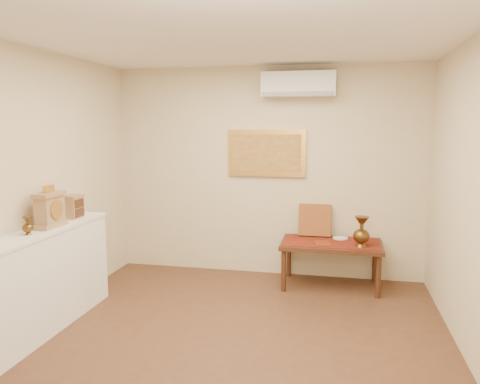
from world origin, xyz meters
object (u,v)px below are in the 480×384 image
(wooden_chest, at_px, (73,207))
(low_table, at_px, (331,248))
(brass_urn_tall, at_px, (362,228))
(mantel_clock, at_px, (50,209))
(display_ledge, at_px, (38,282))

(wooden_chest, bearing_deg, low_table, 24.49)
(brass_urn_tall, xyz_separation_m, mantel_clock, (-2.99, -1.52, 0.38))
(mantel_clock, xyz_separation_m, wooden_chest, (-0.03, 0.45, -0.05))
(display_ledge, relative_size, low_table, 1.68)
(brass_urn_tall, bearing_deg, display_ledge, -150.20)
(wooden_chest, relative_size, low_table, 0.20)
(brass_urn_tall, relative_size, wooden_chest, 1.76)
(wooden_chest, bearing_deg, mantel_clock, -85.73)
(brass_urn_tall, height_order, mantel_clock, mantel_clock)
(low_table, bearing_deg, mantel_clock, -147.73)
(mantel_clock, height_order, low_table, mantel_clock)
(brass_urn_tall, xyz_separation_m, wooden_chest, (-3.02, -1.07, 0.33))
(display_ledge, bearing_deg, brass_urn_tall, 29.80)
(display_ledge, bearing_deg, mantel_clock, 82.28)
(display_ledge, distance_m, wooden_chest, 0.90)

